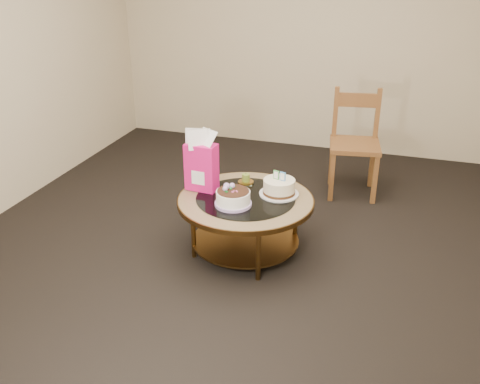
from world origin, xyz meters
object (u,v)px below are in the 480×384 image
(decorated_cake, at_px, (233,198))
(gift_bag, at_px, (201,161))
(cream_cake, at_px, (279,187))
(coffee_table, at_px, (246,207))
(dining_chair, at_px, (355,143))

(decorated_cake, bearing_deg, gift_bag, 148.46)
(gift_bag, bearing_deg, cream_cake, 12.81)
(coffee_table, xyz_separation_m, gift_bag, (-0.36, 0.05, 0.31))
(decorated_cake, height_order, cream_cake, cream_cake)
(cream_cake, relative_size, dining_chair, 0.30)
(gift_bag, bearing_deg, dining_chair, 57.61)
(cream_cake, bearing_deg, coffee_table, -133.40)
(cream_cake, bearing_deg, dining_chair, 88.02)
(coffee_table, xyz_separation_m, decorated_cake, (-0.05, -0.14, 0.13))
(decorated_cake, distance_m, gift_bag, 0.41)
(coffee_table, height_order, gift_bag, gift_bag)
(coffee_table, height_order, decorated_cake, decorated_cake)
(coffee_table, relative_size, cream_cake, 3.44)
(decorated_cake, xyz_separation_m, dining_chair, (0.69, 1.51, -0.02))
(dining_chair, bearing_deg, decorated_cake, -123.50)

